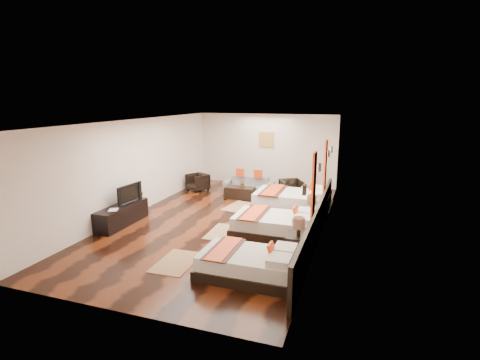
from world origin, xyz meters
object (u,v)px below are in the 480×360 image
(sofa, at_px, (249,184))
(armchair_left, at_px, (198,182))
(coffee_table, at_px, (240,193))
(tv_console, at_px, (122,215))
(bed_near, at_px, (250,264))
(table_plant, at_px, (243,183))
(figurine, at_px, (138,193))
(bed_far, at_px, (293,201))
(nightstand_b, at_px, (311,217))
(tv, at_px, (127,194))
(armchair_right, at_px, (291,189))
(nightstand_a, at_px, (298,245))
(book, at_px, (108,210))
(bed_mid, at_px, (277,225))

(sofa, height_order, armchair_left, armchair_left)
(coffee_table, bearing_deg, tv_console, -121.43)
(bed_near, height_order, table_plant, bed_near)
(figurine, bearing_deg, bed_far, 25.35)
(nightstand_b, bearing_deg, figurine, -173.63)
(tv, xyz_separation_m, table_plant, (2.22, 3.41, -0.29))
(figurine, xyz_separation_m, armchair_right, (3.86, 3.38, -0.38))
(nightstand_a, bearing_deg, book, 178.87)
(bed_mid, height_order, table_plant, bed_mid)
(nightstand_a, xyz_separation_m, table_plant, (-2.67, 4.26, 0.20))
(armchair_right, height_order, table_plant, table_plant)
(bed_mid, height_order, armchair_right, bed_mid)
(nightstand_b, xyz_separation_m, sofa, (-2.76, 3.30, -0.05))
(armchair_left, bearing_deg, nightstand_b, -2.22)
(armchair_left, distance_m, table_plant, 2.01)
(figurine, bearing_deg, coffee_table, 51.97)
(tv_console, bearing_deg, armchair_left, 85.38)
(bed_far, bearing_deg, bed_near, -90.07)
(tv_console, xyz_separation_m, sofa, (2.19, 4.63, -0.01))
(figurine, height_order, table_plant, figurine)
(book, bearing_deg, bed_far, 38.20)
(bed_mid, relative_size, tv, 2.24)
(tv_console, relative_size, coffee_table, 1.80)
(book, height_order, armchair_right, armchair_right)
(tv_console, bearing_deg, table_plant, 57.97)
(tv, bearing_deg, sofa, -21.33)
(nightstand_b, relative_size, armchair_right, 1.26)
(bed_mid, bearing_deg, armchair_left, 137.40)
(armchair_right, bearing_deg, sofa, 134.83)
(armchair_left, bearing_deg, bed_near, -27.60)
(bed_mid, xyz_separation_m, bed_far, (0.00, 2.22, 0.03))
(bed_far, relative_size, nightstand_b, 2.57)
(sofa, bearing_deg, armchair_left, -168.52)
(bed_near, distance_m, coffee_table, 5.66)
(bed_far, height_order, sofa, bed_far)
(bed_far, xyz_separation_m, armchair_left, (-3.87, 1.34, 0.01))
(bed_far, xyz_separation_m, armchair_right, (-0.34, 1.39, 0.02))
(book, bearing_deg, tv, 86.18)
(bed_near, relative_size, coffee_table, 1.93)
(nightstand_b, relative_size, tv, 0.96)
(bed_mid, xyz_separation_m, nightstand_b, (0.75, 0.78, 0.04))
(tv_console, height_order, armchair_left, armchair_left)
(bed_mid, height_order, tv_console, bed_mid)
(nightstand_a, xyz_separation_m, tv, (-4.89, 0.85, 0.50))
(figurine, distance_m, coffee_table, 3.59)
(bed_far, bearing_deg, book, -141.80)
(bed_far, distance_m, nightstand_b, 1.62)
(nightstand_a, distance_m, sofa, 5.94)
(bed_near, height_order, nightstand_a, nightstand_a)
(bed_near, height_order, bed_mid, bed_mid)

